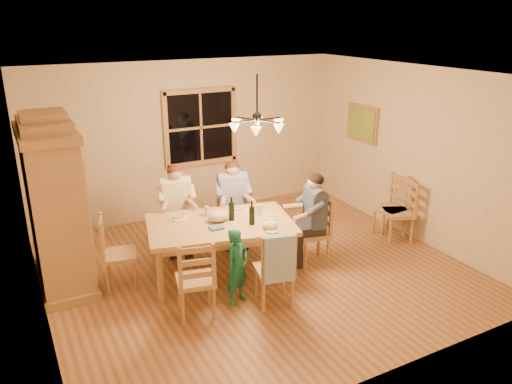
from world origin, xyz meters
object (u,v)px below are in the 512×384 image
chair_near_left (196,291)px  chair_spare_front (390,218)px  chandelier (257,124)px  child (237,267)px  wine_bottle_a (232,209)px  chair_far_left (178,231)px  dining_table (220,229)px  chair_spare_back (398,222)px  chair_end_right (312,243)px  chair_near_right (274,281)px  adult_slate_man (314,208)px  armoire (57,209)px  adult_plaid_man (233,193)px  chair_far_right (233,225)px  wine_bottle_b (252,213)px  chair_end_left (121,265)px  adult_woman (176,198)px

chair_near_left → chair_spare_front: (3.60, 0.67, 0.00)m
chandelier → child: chandelier is taller
wine_bottle_a → chair_far_left: bearing=114.3°
dining_table → chair_spare_back: 2.97m
chair_end_right → chandelier: bearing=92.3°
dining_table → wine_bottle_a: size_ratio=6.47×
chair_near_right → chair_spare_front: 2.81m
chair_near_left → adult_slate_man: size_ratio=1.13×
armoire → chair_spare_back: 5.03m
adult_slate_man → wine_bottle_a: bearing=87.6°
dining_table → chair_near_right: 1.09m
armoire → adult_slate_man: armoire is taller
chair_end_right → wine_bottle_a: (-1.13, 0.31, 0.62)m
chandelier → adult_slate_man: size_ratio=0.88×
adult_plaid_man → wine_bottle_a: (-0.39, -0.79, 0.08)m
adult_plaid_man → child: size_ratio=0.90×
chair_far_right → chair_near_left: 2.01m
chair_near_left → child: size_ratio=1.02×
armoire → chair_spare_back: armoire is taller
dining_table → chair_end_right: chair_end_right is taller
chair_far_left → chair_near_right: bearing=117.9°
chair_near_right → child: bearing=162.3°
chair_near_left → chair_far_left: bearing=90.0°
wine_bottle_b → adult_plaid_man: bearing=78.5°
armoire → wine_bottle_a: bearing=-18.9°
armoire → chair_end_right: 3.49m
dining_table → chair_near_right: (0.27, -0.99, -0.36)m
chair_far_left → wine_bottle_a: bearing=127.1°
adult_slate_man → child: (-1.42, -0.47, -0.35)m
dining_table → child: size_ratio=2.19×
chair_near_right → adult_slate_man: (1.03, 0.70, 0.54)m
armoire → chair_spare_front: (4.87, -0.84, -0.75)m
chair_near_right → chair_spare_back: same height
armoire → adult_slate_man: size_ratio=2.63×
adult_plaid_man → chair_far_left: bearing=-0.0°
chair_far_right → chair_near_left: same height
chair_end_left → chair_end_right: (2.60, -0.59, 0.00)m
wine_bottle_b → chair_spare_front: size_ratio=0.33×
adult_slate_man → chair_far_right: bearing=46.6°
chair_end_left → adult_plaid_man: adult_plaid_man is taller
dining_table → chair_spare_front: (2.93, -0.11, -0.36)m
wine_bottle_b → child: (-0.47, -0.52, -0.44)m
chair_end_left → wine_bottle_a: size_ratio=3.00×
adult_plaid_man → child: 1.75m
chandelier → chair_spare_back: chandelier is taller
chair_spare_front → chair_near_left: bearing=94.7°
chair_end_left → wine_bottle_a: 1.63m
adult_slate_man → child: bearing=121.0°
adult_woman → chair_spare_front: 3.42m
adult_woman → chair_spare_back: size_ratio=0.88×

